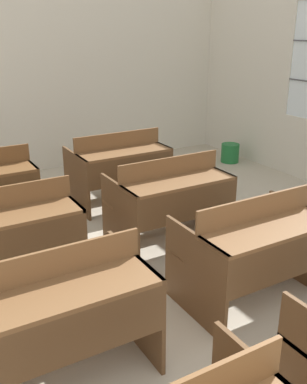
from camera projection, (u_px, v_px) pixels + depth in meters
The scene contains 7 objects.
wall_back at pixel (7, 70), 6.08m from camera, with size 6.88×0.06×2.93m.
bench_second_left at pixel (58, 311), 2.67m from camera, with size 1.10×0.75×0.87m.
bench_second_right at pixel (255, 247), 3.43m from camera, with size 1.10×0.75×0.87m.
bench_third_left at pixel (9, 234), 3.64m from camera, with size 1.10×0.75×0.87m.
bench_third_right at pixel (170, 198), 4.40m from camera, with size 1.10×0.75×0.87m.
bench_back_right at pixel (119, 166), 5.36m from camera, with size 1.10×0.75×0.87m.
wastepaper_bin at pixel (230, 153), 7.07m from camera, with size 0.28×0.28×0.29m.
Camera 1 is at (-1.44, 0.14, 2.07)m, focal length 42.00 mm.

